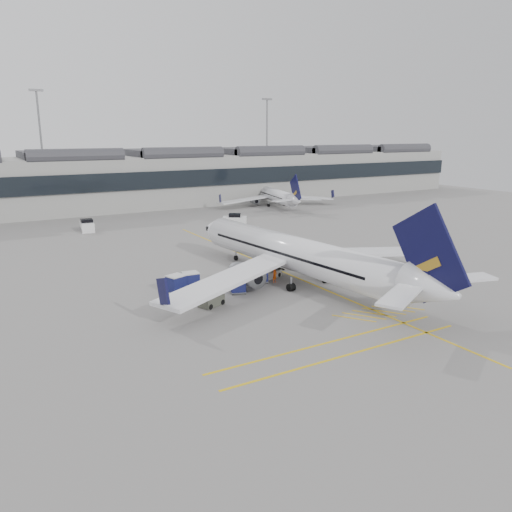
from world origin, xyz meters
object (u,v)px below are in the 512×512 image
belt_loader (265,274)px  ramp_agent_b (258,277)px  airliner_main (298,255)px  pushback_tug (211,300)px  baggage_cart_a (259,274)px  ramp_agent_a (275,275)px

belt_loader → ramp_agent_b: bearing=-162.0°
airliner_main → belt_loader: bearing=120.4°
airliner_main → belt_loader: (-2.28, 3.14, -2.52)m
airliner_main → pushback_tug: (-11.44, -2.03, -2.52)m
ramp_agent_b → pushback_tug: (-7.46, -3.80, -0.23)m
baggage_cart_a → ramp_agent_a: (1.54, -0.69, -0.16)m
pushback_tug → ramp_agent_b: bearing=4.0°
pushback_tug → ramp_agent_a: bearing=-2.7°
ramp_agent_a → ramp_agent_b: (-1.86, 0.37, 0.01)m
baggage_cart_a → pushback_tug: 8.81m
ramp_agent_a → pushback_tug: bearing=-178.9°
belt_loader → baggage_cart_a: 1.77m
airliner_main → baggage_cart_a: size_ratio=19.95×
airliner_main → ramp_agent_a: 3.43m
airliner_main → belt_loader: size_ratio=7.87×
airliner_main → belt_loader: 4.63m
belt_loader → baggage_cart_a: bearing=-163.7°
ramp_agent_a → pushback_tug: size_ratio=0.59×
belt_loader → ramp_agent_a: bearing=-105.6°
belt_loader → ramp_agent_b: (-1.70, -1.37, 0.23)m
belt_loader → pushback_tug: (-9.16, -5.17, 0.00)m
ramp_agent_b → belt_loader: bearing=-169.3°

